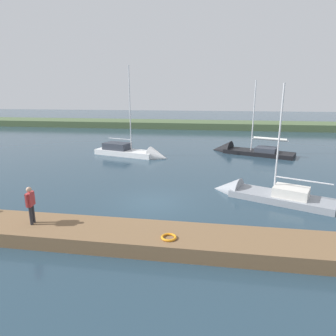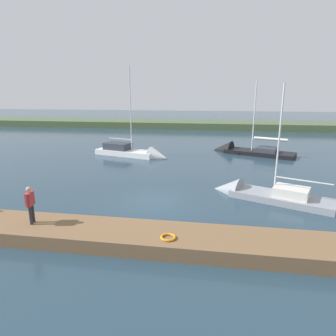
{
  "view_description": "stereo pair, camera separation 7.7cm",
  "coord_description": "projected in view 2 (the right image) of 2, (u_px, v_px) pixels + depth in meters",
  "views": [
    {
      "loc": [
        -3.43,
        16.12,
        6.47
      ],
      "look_at": [
        -0.72,
        -1.46,
        1.88
      ],
      "focal_mm": 30.72,
      "sensor_mm": 36.0,
      "label": 1
    },
    {
      "loc": [
        -3.5,
        16.1,
        6.47
      ],
      "look_at": [
        -0.72,
        -1.46,
        1.88
      ],
      "focal_mm": 30.72,
      "sensor_mm": 36.0,
      "label": 2
    }
  ],
  "objects": [
    {
      "name": "sailboat_mid_channel",
      "position": [
        136.0,
        154.0,
        30.77
      ],
      "size": [
        8.6,
        4.36,
        10.22
      ],
      "rotation": [
        0.0,
        0.0,
        2.86
      ],
      "color": "white",
      "rests_on": "ground_plane"
    },
    {
      "name": "ground_plane",
      "position": [
        153.0,
        203.0,
        17.55
      ],
      "size": [
        200.0,
        200.0,
        0.0
      ],
      "primitive_type": "plane",
      "color": "#263D4C"
    },
    {
      "name": "dock_pier",
      "position": [
        130.0,
        237.0,
        12.76
      ],
      "size": [
        20.59,
        2.45,
        0.65
      ],
      "primitive_type": "cube",
      "color": "brown",
      "rests_on": "ground_plane"
    },
    {
      "name": "sailboat_far_right",
      "position": [
        259.0,
        195.0,
        18.54
      ],
      "size": [
        7.63,
        4.81,
        8.04
      ],
      "rotation": [
        0.0,
        0.0,
        -0.41
      ],
      "color": "gray",
      "rests_on": "ground_plane"
    },
    {
      "name": "sailboat_behind_pier",
      "position": [
        243.0,
        152.0,
        32.28
      ],
      "size": [
        9.2,
        5.63,
        9.0
      ],
      "rotation": [
        0.0,
        0.0,
        -0.39
      ],
      "color": "black",
      "rests_on": "ground_plane"
    },
    {
      "name": "far_shoreline",
      "position": [
        196.0,
        128.0,
        56.82
      ],
      "size": [
        180.0,
        8.0,
        2.4
      ],
      "primitive_type": "cube",
      "color": "#4C603D",
      "rests_on": "ground_plane"
    },
    {
      "name": "life_ring_buoy",
      "position": [
        168.0,
        237.0,
        11.92
      ],
      "size": [
        0.66,
        0.66,
        0.1
      ],
      "primitive_type": "torus",
      "color": "orange",
      "rests_on": "dock_pier"
    },
    {
      "name": "person_on_dock",
      "position": [
        30.0,
        202.0,
        13.07
      ],
      "size": [
        0.29,
        0.66,
        1.78
      ],
      "rotation": [
        0.0,
        0.0,
        0.14
      ],
      "color": "#28282D",
      "rests_on": "dock_pier"
    }
  ]
}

